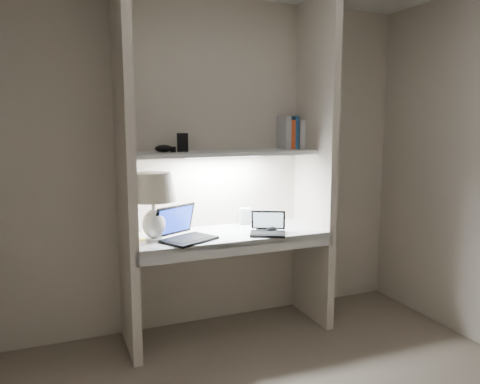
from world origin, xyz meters
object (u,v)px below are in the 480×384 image
table_lamp (153,195)px  book_row (294,133)px  laptop_netbook (268,229)px  speaker (245,216)px  laptop_main (184,232)px

table_lamp → book_row: book_row is taller
laptop_netbook → speaker: (-0.03, 0.37, 0.03)m
speaker → book_row: bearing=3.8°
laptop_main → speaker: 0.66m
table_lamp → laptop_netbook: table_lamp is taller
laptop_main → speaker: size_ratio=3.43×
laptop_main → speaker: bearing=-1.1°
table_lamp → book_row: size_ratio=1.82×
laptop_main → laptop_netbook: 0.62m
speaker → book_row: 0.78m
book_row → laptop_main: bearing=-164.6°
laptop_main → table_lamp: bearing=138.8°
table_lamp → speaker: bearing=17.9°
speaker → laptop_main: bearing=-146.5°
speaker → laptop_netbook: bearing=-79.1°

